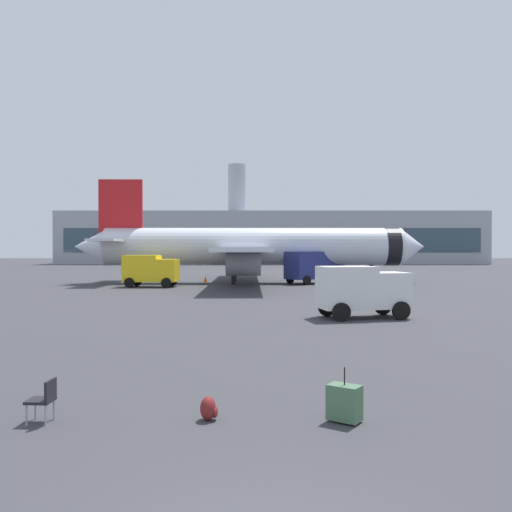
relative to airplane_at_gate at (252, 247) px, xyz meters
name	(u,v)px	position (x,y,z in m)	size (l,w,h in m)	color
airplane_at_gate	(252,247)	(0.00, 0.00, 0.00)	(35.64, 32.06, 10.50)	silver
service_truck	(151,269)	(-9.18, -5.79, -2.05)	(4.96, 2.85, 2.90)	yellow
fuel_truck	(314,266)	(6.24, -0.94, -1.88)	(6.25, 5.50, 3.20)	navy
cargo_van	(362,289)	(5.77, -28.20, -2.21)	(4.71, 3.07, 2.60)	white
safety_cone_near	(206,279)	(-4.79, 1.23, -3.31)	(0.44, 0.44, 0.71)	#F2590C
safety_cone_mid	(145,277)	(-12.22, 6.45, -3.34)	(0.44, 0.44, 0.65)	#F2590C
rolling_suitcase	(345,403)	(2.23, -44.62, -3.27)	(0.75, 0.69, 1.10)	#476B4C
traveller_backpack	(209,409)	(-0.49, -44.51, -3.42)	(0.36, 0.40, 0.48)	maroon
gate_chair	(45,398)	(-3.76, -44.66, -3.16)	(0.51, 0.51, 0.86)	black
terminal_building	(271,238)	(4.00, 78.01, 2.48)	(98.16, 23.48, 24.07)	#9EA3AD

